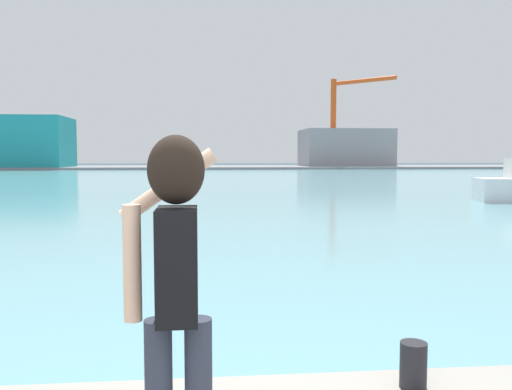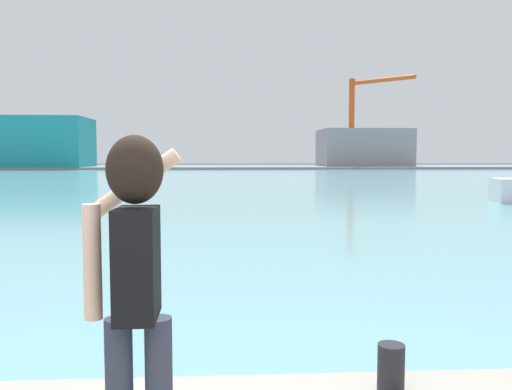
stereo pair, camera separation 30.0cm
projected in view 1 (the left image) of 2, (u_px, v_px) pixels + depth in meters
The scene contains 8 objects.
ground_plane at pixel (206, 178), 51.56m from camera, with size 220.00×220.00×0.00m, color #334751.
harbor_water at pixel (206, 177), 53.55m from camera, with size 140.00×100.00×0.02m, color #6BA8B2.
far_shore_dock at pixel (206, 167), 93.24m from camera, with size 140.00×20.00×0.40m, color gray.
person_photographer at pixel (175, 271), 2.60m from camera, with size 0.52×0.55×1.74m.
harbor_bollard at pixel (413, 365), 3.68m from camera, with size 0.19×0.19×0.33m, color black.
warehouse_left at pixel (14, 142), 85.90m from camera, with size 17.34×11.52×8.20m, color teal.
warehouse_right at pixel (345, 148), 96.35m from camera, with size 15.70×11.32×6.63m, color gray.
port_crane at pixel (341, 112), 90.46m from camera, with size 8.91×9.04×15.17m.
Camera 1 is at (-0.08, -1.78, 2.16)m, focal length 36.69 mm.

